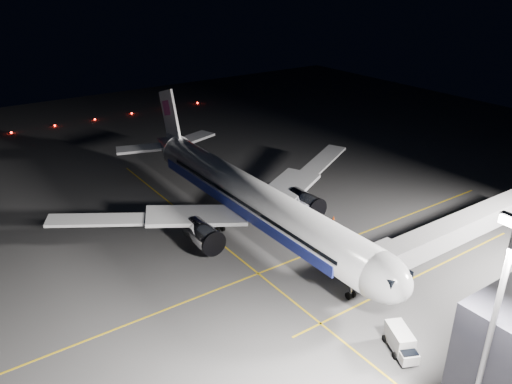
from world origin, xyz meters
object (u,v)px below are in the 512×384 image
object	(u,v)px
service_truck	(401,342)
safety_cone_b	(322,205)
floodlight_mast_south	(494,319)
jet_bridge	(460,228)
baggage_tug	(294,186)
safety_cone_a	(334,218)
airliner	(248,196)
safety_cone_c	(280,209)

from	to	relation	value
service_truck	safety_cone_b	distance (m)	34.35
safety_cone_b	floodlight_mast_south	bearing A→B (deg)	-26.37
jet_bridge	floodlight_mast_south	size ratio (longest dim) A/B	1.66
jet_bridge	baggage_tug	world-z (taller)	jet_bridge
baggage_tug	safety_cone_a	world-z (taller)	baggage_tug
airliner	floodlight_mast_south	world-z (taller)	floodlight_mast_south
floodlight_mast_south	safety_cone_a	xyz separation A→B (m)	(-35.71, 18.35, -12.07)
safety_cone_c	safety_cone_a	bearing A→B (deg)	34.22
safety_cone_a	safety_cone_c	distance (m)	8.81
airliner	safety_cone_b	xyz separation A→B (m)	(0.77, 13.96, -4.86)
service_truck	safety_cone_b	size ratio (longest dim) A/B	8.34
floodlight_mast_south	service_truck	bearing A→B (deg)	159.78
airliner	jet_bridge	size ratio (longest dim) A/B	1.79
jet_bridge	service_truck	distance (m)	22.09
baggage_tug	safety_cone_b	xyz separation A→B (m)	(7.79, -0.34, -0.49)
jet_bridge	service_truck	world-z (taller)	jet_bridge
jet_bridge	airliner	bearing A→B (deg)	-141.96
safety_cone_a	safety_cone_b	size ratio (longest dim) A/B	0.98
jet_bridge	safety_cone_a	world-z (taller)	jet_bridge
safety_cone_a	safety_cone_c	bearing A→B (deg)	-145.78
floodlight_mast_south	baggage_tug	size ratio (longest dim) A/B	7.71
airliner	safety_cone_a	size ratio (longest dim) A/B	103.37
floodlight_mast_south	safety_cone_a	distance (m)	41.92
jet_bridge	service_truck	size ratio (longest dim) A/B	6.77
service_truck	baggage_tug	distance (m)	41.50
safety_cone_a	airliner	bearing A→B (deg)	-113.51
safety_cone_a	safety_cone_b	world-z (taller)	safety_cone_b
floodlight_mast_south	safety_cone_c	distance (m)	46.63
safety_cone_b	safety_cone_a	bearing A→B (deg)	-19.55
service_truck	airliner	bearing A→B (deg)	-159.26
safety_cone_b	service_truck	bearing A→B (deg)	-28.29
jet_bridge	safety_cone_b	xyz separation A→B (m)	(-22.30, -4.09, -4.28)
airliner	safety_cone_c	bearing A→B (deg)	104.61
baggage_tug	safety_cone_b	size ratio (longest dim) A/B	4.40
safety_cone_b	safety_cone_c	xyz separation A→B (m)	(-2.70, -6.59, -0.03)
baggage_tug	safety_cone_c	xyz separation A→B (m)	(5.10, -6.93, -0.52)
baggage_tug	safety_cone_b	bearing A→B (deg)	8.63
floodlight_mast_south	safety_cone_a	size ratio (longest dim) A/B	34.80
airliner	safety_cone_a	world-z (taller)	airliner
floodlight_mast_south	safety_cone_a	bearing A→B (deg)	152.81
jet_bridge	safety_cone_a	xyz separation A→B (m)	(-17.71, -5.72, -4.28)
baggage_tug	safety_cone_c	bearing A→B (deg)	-42.52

